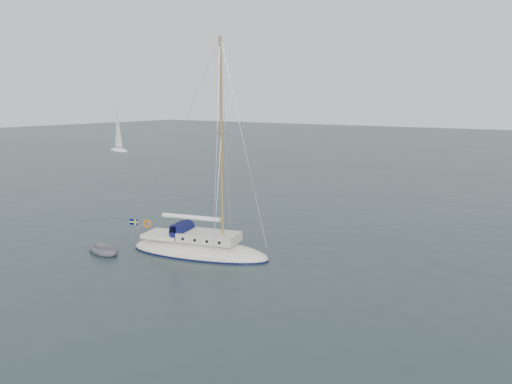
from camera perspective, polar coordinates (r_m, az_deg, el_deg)
The scene contains 4 objects.
ground at distance 28.54m, azimuth -0.87°, elevation -8.45°, with size 300.00×300.00×0.00m, color black.
sailboat at distance 30.51m, azimuth -6.53°, elevation -5.28°, with size 9.35×2.80×13.31m.
dinghy at distance 32.31m, azimuth -17.08°, elevation -6.32°, with size 2.79×1.26×0.40m.
distant_yacht_a at distance 95.02m, azimuth -15.50°, elevation 6.66°, with size 6.18×3.30×8.19m.
Camera 1 is at (15.56, -22.06, 9.28)m, focal length 35.00 mm.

